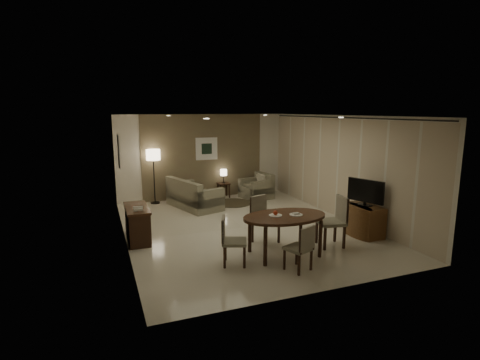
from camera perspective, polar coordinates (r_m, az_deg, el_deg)
name	(u,v)px	position (r m, az deg, el deg)	size (l,w,h in m)	color
room_shell	(237,171)	(9.27, -0.45, 1.43)	(5.50, 7.00, 2.70)	beige
taupe_accent	(204,156)	(12.18, -5.58, 3.59)	(3.96, 0.03, 2.70)	brown
curtain_wall	(338,168)	(10.19, 14.64, 1.75)	(0.08, 6.70, 2.58)	beige
curtain_rod	(340,118)	(10.07, 14.99, 9.18)	(0.03, 0.03, 6.80)	black
art_back_frame	(207,149)	(12.15, -5.11, 4.77)	(0.72, 0.03, 0.72)	silver
art_back_canvas	(207,149)	(12.14, -5.09, 4.76)	(0.34, 0.01, 0.34)	black
art_left_frame	(119,152)	(9.43, -17.95, 4.13)	(0.03, 0.60, 0.80)	silver
art_left_canvas	(120,152)	(9.43, -17.86, 4.14)	(0.01, 0.46, 0.64)	gray
downlight_nl	(206,119)	(6.62, -5.16, 9.31)	(0.10, 0.10, 0.01)	white
downlight_nr	(341,117)	(7.87, 15.12, 9.20)	(0.10, 0.10, 0.01)	white
downlight_fl	(168,116)	(10.13, -10.86, 9.61)	(0.10, 0.10, 0.01)	white
downlight_fr	(265,115)	(10.98, 3.87, 9.84)	(0.10, 0.10, 0.01)	white
console_desk	(137,224)	(8.56, -15.36, -6.45)	(0.48, 1.20, 0.75)	#462B16
telephone	(138,208)	(8.15, -15.28, -4.19)	(0.20, 0.14, 0.09)	white
tv_cabinet	(364,220)	(9.06, 18.43, -5.82)	(0.48, 0.90, 0.70)	brown
flat_tv	(366,192)	(8.89, 18.58, -1.69)	(0.06, 0.88, 0.60)	black
dining_table	(284,235)	(7.51, 6.78, -8.33)	(1.71, 1.07, 0.80)	#462B16
chair_near	(298,248)	(6.84, 8.84, -10.14)	(0.41, 0.41, 0.84)	gray
chair_far	(266,220)	(8.10, 3.95, -6.10)	(0.49, 0.49, 1.01)	gray
chair_left	(235,241)	(6.99, -0.83, -9.29)	(0.44, 0.44, 0.90)	gray
chair_right	(331,222)	(8.11, 13.66, -6.18)	(0.51, 0.51, 1.06)	gray
plate_a	(275,215)	(7.35, 5.42, -5.40)	(0.26, 0.26, 0.02)	white
plate_b	(296,215)	(7.45, 8.53, -5.25)	(0.26, 0.26, 0.02)	white
fruit_apple	(275,213)	(7.34, 5.43, -5.00)	(0.09, 0.09, 0.09)	red
napkin	(296,214)	(7.45, 8.53, -5.08)	(0.12, 0.08, 0.03)	white
round_rug	(233,203)	(11.57, -1.14, -3.50)	(1.19, 1.19, 0.01)	#453C26
sofa	(194,193)	(11.06, -6.98, -2.00)	(0.91, 1.82, 0.85)	gray
armchair	(256,186)	(12.16, 2.50, -0.94)	(0.89, 0.84, 0.79)	gray
side_table	(224,190)	(12.31, -2.50, -1.54)	(0.37, 0.37, 0.48)	#321B10
table_lamp	(224,175)	(12.22, -2.52, 0.70)	(0.22, 0.22, 0.50)	#FFEAC1
floor_lamp	(154,177)	(11.68, -12.96, 0.50)	(0.42, 0.42, 1.66)	#FFE5B7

